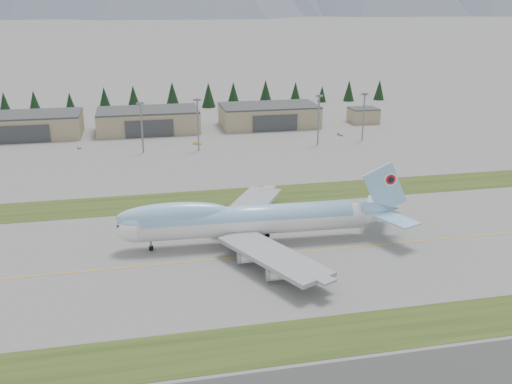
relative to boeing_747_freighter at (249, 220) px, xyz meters
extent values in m
plane|color=slate|center=(-6.43, -7.97, -6.76)|extent=(7000.00, 7000.00, 0.00)
cube|color=#2C4317|center=(-6.43, -45.97, -6.76)|extent=(400.00, 14.00, 0.08)
cube|color=#2C4317|center=(-6.43, 37.03, -6.76)|extent=(400.00, 18.00, 0.08)
cube|color=gold|center=(-6.43, -7.97, -6.76)|extent=(400.00, 0.40, 0.02)
cylinder|color=white|center=(0.77, -0.03, -0.66)|extent=(59.11, 9.28, 6.83)
cylinder|color=#96CBF6|center=(-0.28, 0.01, 0.60)|extent=(54.88, 8.58, 6.31)
ellipsoid|color=white|center=(-28.64, 1.19, -0.66)|extent=(11.21, 7.28, 6.83)
ellipsoid|color=#96CBF6|center=(-28.64, 1.19, 0.60)|extent=(9.38, 6.17, 5.79)
ellipsoid|color=#96CBF6|center=(-19.18, 0.80, 2.60)|extent=(29.23, 7.01, 6.31)
cube|color=#0C1433|center=(-32.32, 1.35, 0.70)|extent=(2.37, 2.82, 1.36)
cone|color=white|center=(35.44, -1.48, -0.66)|extent=(12.88, 7.22, 6.70)
cone|color=#96CBF6|center=(35.44, -1.48, 0.60)|extent=(11.81, 6.57, 6.10)
cube|color=#96CBF6|center=(36.49, -1.52, 6.49)|extent=(12.75, 1.16, 14.51)
cylinder|color=white|center=(37.77, -1.15, 9.01)|extent=(3.79, 0.37, 3.78)
cylinder|color=red|center=(37.77, -1.05, 9.01)|extent=(2.74, 0.32, 2.73)
cylinder|color=#0C1433|center=(37.78, -0.94, 9.01)|extent=(1.58, 0.28, 1.58)
cube|color=#96CBF6|center=(37.80, 4.74, -0.03)|extent=(10.92, 13.17, 0.48)
cube|color=#96CBF6|center=(37.28, -7.87, -0.03)|extent=(10.27, 13.10, 0.48)
cube|color=#96989D|center=(3.60, 17.21, -2.56)|extent=(24.57, 32.26, 1.05)
cube|color=#96989D|center=(2.15, -17.45, -2.56)|extent=(22.64, 32.76, 1.05)
cylinder|color=white|center=(-1.41, 13.21, -4.55)|extent=(5.57, 2.85, 2.63)
cylinder|color=white|center=(4.14, 22.77, -4.55)|extent=(5.57, 2.85, 2.63)
cylinder|color=white|center=(-2.50, -13.05, -4.55)|extent=(5.57, 2.85, 2.63)
cylinder|color=white|center=(2.24, -23.03, -4.55)|extent=(5.57, 2.85, 2.63)
cylinder|color=gray|center=(-25.49, 1.06, -5.50)|extent=(0.48, 0.48, 2.52)
cylinder|color=gray|center=(-0.67, 3.18, -5.39)|extent=(0.61, 0.61, 2.73)
cylinder|color=gray|center=(-0.93, -3.12, -5.39)|extent=(0.61, 0.61, 2.73)
cylinder|color=gray|center=(4.58, 2.97, -5.39)|extent=(0.61, 0.61, 2.73)
cylinder|color=gray|center=(4.32, -3.34, -5.39)|extent=(0.61, 0.61, 2.73)
cylinder|color=black|center=(-25.50, 0.64, -6.18)|extent=(1.17, 0.42, 1.16)
cylinder|color=black|center=(-25.47, 1.48, -6.18)|extent=(1.17, 0.42, 1.16)
cylinder|color=black|center=(-0.67, 3.18, -6.13)|extent=(1.28, 0.58, 1.26)
cylinder|color=black|center=(-0.93, -3.12, -6.13)|extent=(1.28, 0.58, 1.26)
cylinder|color=black|center=(4.58, 2.97, -6.13)|extent=(1.28, 0.58, 1.26)
cylinder|color=black|center=(4.32, -3.34, -6.13)|extent=(1.28, 0.58, 1.26)
cube|color=tan|center=(-76.43, 142.03, -1.76)|extent=(48.00, 26.00, 10.00)
cube|color=#383A3D|center=(-76.43, 142.03, 3.64)|extent=(48.00, 26.00, 0.80)
cube|color=#383A3D|center=(-76.43, 128.73, -2.76)|extent=(22.08, 0.60, 8.00)
cube|color=tan|center=(-21.43, 142.03, -1.76)|extent=(48.00, 26.00, 10.00)
cube|color=#383A3D|center=(-21.43, 142.03, 3.64)|extent=(48.00, 26.00, 0.80)
cube|color=#383A3D|center=(-21.43, 128.73, -2.76)|extent=(22.08, 0.60, 8.00)
cube|color=tan|center=(38.57, 142.03, -1.76)|extent=(48.00, 26.00, 10.00)
cube|color=#383A3D|center=(38.57, 142.03, 3.64)|extent=(48.00, 26.00, 0.80)
cube|color=#383A3D|center=(38.57, 128.73, -2.76)|extent=(22.08, 0.60, 8.00)
cube|color=tan|center=(88.57, 140.03, -3.26)|extent=(14.00, 12.00, 7.00)
cube|color=#383A3D|center=(88.57, 140.03, 0.54)|extent=(14.00, 12.00, 0.60)
cylinder|color=gray|center=(-25.03, 101.03, 3.40)|extent=(0.70, 0.70, 20.32)
cube|color=gray|center=(-25.03, 101.03, 13.96)|extent=(3.20, 3.20, 0.80)
cylinder|color=gray|center=(-1.97, 99.52, 3.85)|extent=(0.70, 0.70, 21.22)
cube|color=gray|center=(-1.97, 99.52, 14.86)|extent=(3.20, 3.20, 0.80)
cylinder|color=gray|center=(50.83, 99.64, 3.76)|extent=(0.70, 0.70, 21.04)
cube|color=gray|center=(50.83, 99.64, 14.68)|extent=(3.20, 3.20, 0.80)
cylinder|color=gray|center=(73.14, 103.06, 3.52)|extent=(0.70, 0.70, 20.57)
cube|color=gray|center=(73.14, 103.06, 14.21)|extent=(3.20, 3.20, 0.80)
imported|color=silver|center=(-51.92, 114.16, -6.76)|extent=(2.00, 3.75, 1.21)
imported|color=#C5DC37|center=(-1.27, 110.94, -6.76)|extent=(4.11, 2.82, 1.28)
imported|color=silver|center=(66.68, 114.38, -6.76)|extent=(1.81, 4.16, 1.19)
cone|color=black|center=(-98.56, 204.00, -0.62)|extent=(6.88, 6.88, 12.29)
cone|color=black|center=(-82.25, 201.17, -0.28)|extent=(7.26, 7.26, 12.97)
cone|color=black|center=(-63.57, 205.00, -1.37)|extent=(6.03, 6.03, 10.78)
cone|color=black|center=(-44.43, 207.21, -0.30)|extent=(7.24, 7.24, 12.93)
cone|color=black|center=(-27.85, 204.91, 0.09)|extent=(7.67, 7.67, 13.70)
cone|color=black|center=(-5.38, 202.87, 0.90)|extent=(8.58, 8.58, 15.32)
cone|color=black|center=(15.63, 200.63, 0.58)|extent=(8.22, 8.22, 14.67)
cone|color=black|center=(31.74, 207.51, 0.05)|extent=(7.63, 7.63, 13.62)
cone|color=black|center=(51.37, 205.46, 0.60)|extent=(8.24, 8.24, 14.72)
cone|color=black|center=(69.90, 203.96, -0.20)|extent=(7.35, 7.35, 13.13)
cone|color=black|center=(87.15, 204.12, -1.69)|extent=(5.68, 5.68, 10.14)
cone|color=black|center=(104.95, 204.54, -0.26)|extent=(7.28, 7.28, 12.99)
cone|color=black|center=(125.45, 204.63, -0.39)|extent=(7.13, 7.13, 12.73)
camera|label=1|loc=(-26.92, -135.00, 54.22)|focal=40.00mm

